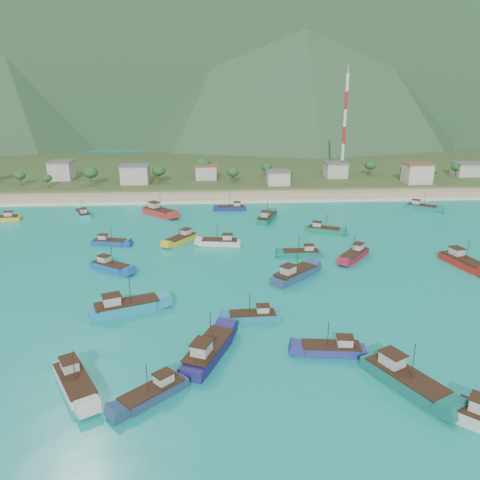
{
  "coord_description": "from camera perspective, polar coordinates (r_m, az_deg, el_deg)",
  "views": [
    {
      "loc": [
        1.0,
        -88.82,
        37.74
      ],
      "look_at": [
        7.41,
        18.0,
        3.0
      ],
      "focal_mm": 35.0,
      "sensor_mm": 36.0,
      "label": 1
    }
  ],
  "objects": [
    {
      "name": "boat_19",
      "position": [
        70.64,
        -3.88,
        -13.45
      ],
      "size": [
        8.28,
        12.92,
        7.37
      ],
      "rotation": [
        0.0,
        0.0,
        5.88
      ],
      "color": "navy",
      "rests_on": "ground"
    },
    {
      "name": "boat_6",
      "position": [
        63.75,
        -10.55,
        -17.96
      ],
      "size": [
        8.98,
        8.46,
        5.64
      ],
      "rotation": [
        0.0,
        0.0,
        2.3
      ],
      "color": "navy",
      "rests_on": "ground"
    },
    {
      "name": "boat_25",
      "position": [
        68.15,
        19.41,
        -15.83
      ],
      "size": [
        9.1,
        12.88,
        7.44
      ],
      "rotation": [
        0.0,
        0.0,
        3.62
      ],
      "color": "#15675B",
      "rests_on": "ground"
    },
    {
      "name": "land",
      "position": [
        231.91,
        -3.68,
        8.58
      ],
      "size": [
        400.0,
        110.0,
        2.4
      ],
      "primitive_type": "cube",
      "color": "#385123",
      "rests_on": "ground"
    },
    {
      "name": "boat_30",
      "position": [
        130.7,
        10.11,
        1.2
      ],
      "size": [
        9.84,
        6.47,
        5.63
      ],
      "rotation": [
        0.0,
        0.0,
        4.29
      ],
      "color": "#167049",
      "rests_on": "ground"
    },
    {
      "name": "beach",
      "position": [
        172.01,
        -3.7,
        5.27
      ],
      "size": [
        400.0,
        18.0,
        1.2
      ],
      "primitive_type": "cube",
      "color": "beige",
      "rests_on": "ground"
    },
    {
      "name": "boat_9",
      "position": [
        115.39,
        25.49,
        -2.47
      ],
      "size": [
        6.26,
        12.38,
        7.02
      ],
      "rotation": [
        0.0,
        0.0,
        3.38
      ],
      "color": "red",
      "rests_on": "ground"
    },
    {
      "name": "boat_26",
      "position": [
        85.71,
        -13.76,
        -8.0
      ],
      "size": [
        12.83,
        7.84,
        7.29
      ],
      "rotation": [
        0.0,
        0.0,
        5.08
      ],
      "color": "teal",
      "rests_on": "ground"
    },
    {
      "name": "boat_1",
      "position": [
        152.53,
        -1.01,
        3.88
      ],
      "size": [
        9.13,
        2.94,
        5.35
      ],
      "rotation": [
        0.0,
        0.0,
        1.6
      ],
      "color": "navy",
      "rests_on": "ground"
    },
    {
      "name": "village",
      "position": [
        193.18,
        0.24,
        8.16
      ],
      "size": [
        219.93,
        25.68,
        7.42
      ],
      "color": "beige",
      "rests_on": "ground"
    },
    {
      "name": "boat_18",
      "position": [
        164.55,
        21.24,
        3.74
      ],
      "size": [
        9.85,
        8.33,
        5.93
      ],
      "rotation": [
        0.0,
        0.0,
        4.08
      ],
      "color": "#197469",
      "rests_on": "ground"
    },
    {
      "name": "ground",
      "position": [
        96.51,
        -3.77,
        -5.08
      ],
      "size": [
        600.0,
        600.0,
        0.0
      ],
      "primitive_type": "plane",
      "color": "#0C8570",
      "rests_on": "ground"
    },
    {
      "name": "mountains",
      "position": [
        497.83,
        -6.26,
        25.87
      ],
      "size": [
        1520.0,
        440.0,
        260.0
      ],
      "color": "slate",
      "rests_on": "ground"
    },
    {
      "name": "boat_16",
      "position": [
        72.84,
        11.17,
        -13.01
      ],
      "size": [
        9.91,
        3.92,
        5.7
      ],
      "rotation": [
        0.0,
        0.0,
        1.46
      ],
      "color": "navy",
      "rests_on": "ground"
    },
    {
      "name": "boat_22",
      "position": [
        68.02,
        -19.5,
        -16.1
      ],
      "size": [
        8.2,
        11.1,
        6.46
      ],
      "rotation": [
        0.0,
        0.0,
        3.66
      ],
      "color": "silver",
      "rests_on": "ground"
    },
    {
      "name": "boat_0",
      "position": [
        156.53,
        -26.96,
        2.29
      ],
      "size": [
        9.98,
        4.24,
        5.71
      ],
      "rotation": [
        0.0,
        0.0,
        1.72
      ],
      "color": "gold",
      "rests_on": "ground"
    },
    {
      "name": "boat_8",
      "position": [
        112.1,
        13.78,
        -1.83
      ],
      "size": [
        9.04,
        10.07,
        6.19
      ],
      "rotation": [
        0.0,
        0.0,
        2.45
      ],
      "color": "maroon",
      "rests_on": "ground"
    },
    {
      "name": "boat_10",
      "position": [
        105.95,
        -15.52,
        -3.18
      ],
      "size": [
        9.79,
        8.05,
        5.84
      ],
      "rotation": [
        0.0,
        0.0,
        4.1
      ],
      "color": "#1853A4",
      "rests_on": "ground"
    },
    {
      "name": "boat_28",
      "position": [
        97.91,
        6.63,
        -4.26
      ],
      "size": [
        10.95,
        10.56,
        6.94
      ],
      "rotation": [
        0.0,
        0.0,
        5.46
      ],
      "color": "navy",
      "rests_on": "ground"
    },
    {
      "name": "boat_12",
      "position": [
        123.01,
        -15.64,
        -0.3
      ],
      "size": [
        9.24,
        4.48,
        5.25
      ],
      "rotation": [
        0.0,
        0.0,
        4.49
      ],
      "color": "#194595",
      "rests_on": "ground"
    },
    {
      "name": "boat_17",
      "position": [
        111.45,
        7.5,
        -1.64
      ],
      "size": [
        9.3,
        2.89,
        5.47
      ],
      "rotation": [
        0.0,
        0.0,
        1.55
      ],
      "color": "#116C59",
      "rests_on": "ground"
    },
    {
      "name": "boat_2",
      "position": [
        121.46,
        -7.12,
        0.08
      ],
      "size": [
        8.35,
        9.96,
        5.98
      ],
      "rotation": [
        0.0,
        0.0,
        2.52
      ],
      "color": "gold",
      "rests_on": "ground"
    },
    {
      "name": "surf_line",
      "position": [
        162.76,
        -3.71,
        4.54
      ],
      "size": [
        400.0,
        2.5,
        0.08
      ],
      "primitive_type": "cube",
      "color": "white",
      "rests_on": "ground"
    },
    {
      "name": "boat_23",
      "position": [
        118.11,
        -2.4,
        -0.32
      ],
      "size": [
        10.19,
        4.26,
        5.84
      ],
      "rotation": [
        0.0,
        0.0,
        1.43
      ],
      "color": "silver",
      "rests_on": "ground"
    },
    {
      "name": "boat_20",
      "position": [
        140.39,
        3.28,
        2.7
      ],
      "size": [
        7.11,
        11.48,
        6.53
      ],
      "rotation": [
        0.0,
        0.0,
        5.91
      ],
      "color": "#13684C",
      "rests_on": "ground"
    },
    {
      "name": "boat_27",
      "position": [
        148.52,
        -9.87,
        3.37
      ],
      "size": [
        11.42,
        11.52,
        7.4
      ],
      "rotation": [
        0.0,
        0.0,
        3.92
      ],
      "color": "red",
      "rests_on": "ground"
    },
    {
      "name": "boat_7",
      "position": [
        81.07,
        1.64,
        -9.33
      ],
      "size": [
        8.87,
        2.89,
        5.19
      ],
      "rotation": [
        0.0,
        0.0,
        1.6
      ],
      "color": "teal",
      "rests_on": "ground"
    },
    {
      "name": "boat_4",
      "position": [
        153.13,
        -18.61,
        3.01
      ],
      "size": [
        6.59,
        10.0,
        5.72
      ],
      "rotation": [
        0.0,
        0.0,
        0.42
      ],
      "color": "#21B6BE",
      "rests_on": "ground"
    },
    {
      "name": "radio_tower",
      "position": [
        205.05,
        12.62,
        13.34
      ],
      "size": [
        1.2,
        1.2,
        42.05
      ],
      "color": "red",
      "rests_on": "ground"
    },
    {
      "name": "vegetation",
      "position": [
        195.51,
        -7.44,
        8.24
      ],
      "size": [
        278.46,
        25.04,
        9.04
      ],
      "color": "#235623",
      "rests_on": "ground"
    }
  ]
}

